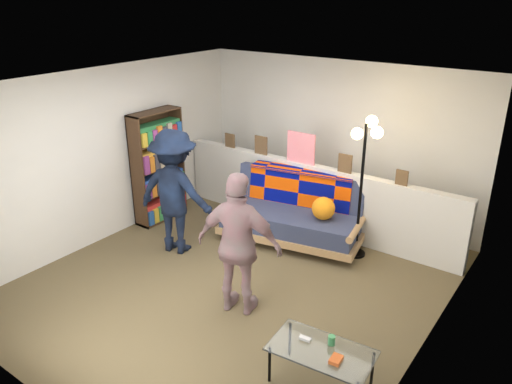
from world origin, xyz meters
TOP-DOWN VIEW (x-y plane):
  - ground at (0.00, 0.00)m, footprint 5.00×5.00m
  - room_shell at (0.00, 0.47)m, footprint 4.60×5.05m
  - half_wall_ledge at (0.00, 1.80)m, footprint 4.45×0.15m
  - ledge_decor at (-0.23, 1.78)m, footprint 2.97×0.02m
  - futon_sofa at (-0.02, 1.35)m, footprint 2.11×1.28m
  - bookshelf at (-2.08, 0.76)m, footprint 0.28×0.85m
  - coffee_table at (1.67, -0.92)m, footprint 0.96×0.58m
  - floor_lamp at (0.90, 1.49)m, footprint 0.43×0.34m
  - person_left at (-1.16, 0.18)m, footprint 1.20×0.84m
  - person_right at (0.38, -0.44)m, footprint 1.02×0.63m

SIDE VIEW (x-z plane):
  - ground at x=0.00m, z-range 0.00..0.00m
  - coffee_table at x=1.67m, z-range 0.12..0.60m
  - futon_sofa at x=-0.02m, z-range -0.03..0.82m
  - half_wall_ledge at x=0.00m, z-range 0.00..1.00m
  - bookshelf at x=-2.08m, z-range -0.06..1.64m
  - person_right at x=0.38m, z-range 0.00..1.62m
  - person_left at x=-1.16m, z-range 0.00..1.69m
  - ledge_decor at x=-0.23m, z-range 0.95..1.40m
  - floor_lamp at x=0.90m, z-range 0.39..2.28m
  - room_shell at x=0.00m, z-range 0.45..2.90m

